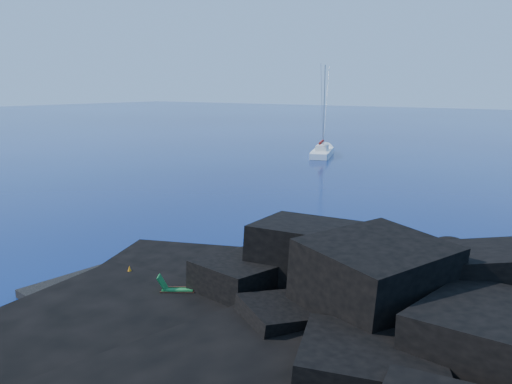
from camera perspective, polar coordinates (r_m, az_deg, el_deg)
ground at (r=24.90m, az=-21.60°, el=-9.60°), size 400.00×400.00×0.00m
headland at (r=18.96m, az=10.52°, el=-15.90°), size 24.00×24.00×3.60m
beach at (r=21.81m, az=-13.75°, el=-12.19°), size 9.08×6.86×0.70m
surf_foam at (r=24.43m, az=-4.93°, el=-9.18°), size 10.00×8.00×0.06m
sailboat at (r=65.07m, az=7.58°, el=4.12°), size 6.05×11.08×11.51m
deck_chair at (r=20.94m, az=-8.91°, el=-10.50°), size 1.55×1.34×0.99m
towel at (r=21.67m, az=-11.77°, el=-11.16°), size 2.22×1.35×0.05m
sunbather at (r=21.61m, az=-11.79°, el=-10.81°), size 1.81×0.75×0.23m
marker_cone at (r=23.52m, az=-14.24°, el=-8.78°), size 0.41×0.41×0.53m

